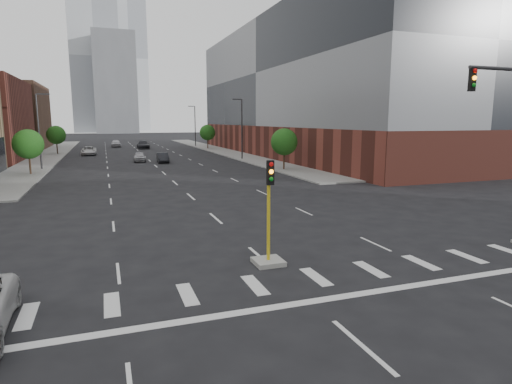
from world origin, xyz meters
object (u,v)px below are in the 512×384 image
median_traffic_signal (269,242)px  car_distant (116,143)px  car_deep_right (143,145)px  car_mid_right (163,158)px  car_far_left (89,151)px  car_near_left (139,157)px

median_traffic_signal → car_distant: bearing=92.5°
car_distant → car_deep_right: bearing=-57.6°
median_traffic_signal → car_mid_right: 45.51m
car_deep_right → car_distant: size_ratio=1.18×
car_far_left → car_near_left: bearing=-63.5°
median_traffic_signal → car_near_left: (-1.50, 47.94, -0.27)m
car_near_left → car_mid_right: car_near_left is taller
car_far_left → car_deep_right: bearing=54.1°
car_deep_right → median_traffic_signal: bearing=-91.2°
car_near_left → car_mid_right: size_ratio=0.97×
car_near_left → car_far_left: bearing=119.3°
car_far_left → car_distant: bearing=77.4°
median_traffic_signal → car_deep_right: (1.50, 76.87, -0.14)m
car_near_left → car_deep_right: 29.09m
median_traffic_signal → car_far_left: (-8.79, 62.97, -0.24)m
car_far_left → car_distant: size_ratio=1.08×
car_near_left → car_mid_right: bearing=-35.9°
car_mid_right → car_deep_right: car_deep_right is taller
car_mid_right → car_deep_right: 31.39m
car_near_left → car_distant: size_ratio=0.85×
car_deep_right → car_distant: car_deep_right is taller
median_traffic_signal → car_distant: size_ratio=0.91×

